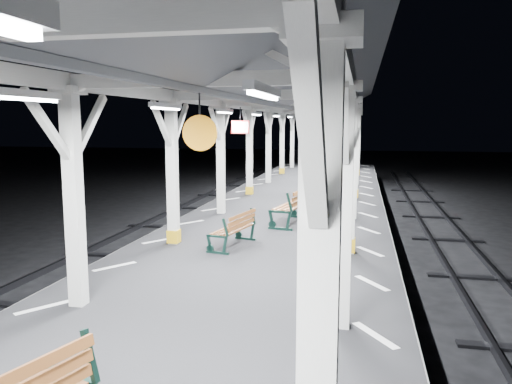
% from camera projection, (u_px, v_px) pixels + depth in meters
% --- Properties ---
extents(ground, '(120.00, 120.00, 0.00)m').
position_uv_depth(ground, '(237.00, 326.00, 9.37)').
color(ground, black).
rests_on(ground, ground).
extents(platform, '(6.00, 50.00, 1.00)m').
position_uv_depth(platform, '(236.00, 300.00, 9.30)').
color(platform, black).
rests_on(platform, ground).
extents(hazard_stripes_left, '(1.00, 48.00, 0.01)m').
position_uv_depth(hazard_stripes_left, '(115.00, 266.00, 9.74)').
color(hazard_stripes_left, silver).
rests_on(hazard_stripes_left, platform).
extents(hazard_stripes_right, '(1.00, 48.00, 0.01)m').
position_uv_depth(hazard_stripes_right, '(372.00, 283.00, 8.73)').
color(hazard_stripes_right, silver).
rests_on(hazard_stripes_right, platform).
extents(track_left, '(2.20, 60.00, 0.16)m').
position_uv_depth(track_left, '(4.00, 302.00, 10.39)').
color(track_left, '#2D2D33').
rests_on(track_left, ground).
extents(canopy, '(5.40, 49.00, 4.65)m').
position_uv_depth(canopy, '(235.00, 78.00, 8.73)').
color(canopy, silver).
rests_on(canopy, platform).
extents(bench_mid, '(0.83, 1.55, 0.80)m').
position_uv_depth(bench_mid, '(236.00, 228.00, 11.23)').
color(bench_mid, '#112E27').
rests_on(bench_mid, platform).
extents(bench_far, '(1.02, 1.95, 1.01)m').
position_uv_depth(bench_far, '(295.00, 205.00, 13.75)').
color(bench_far, '#112E27').
rests_on(bench_far, platform).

